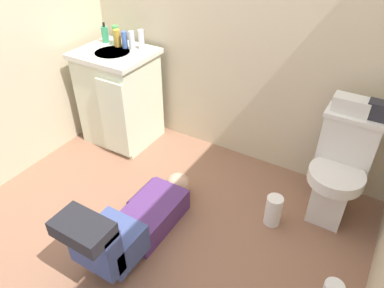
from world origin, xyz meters
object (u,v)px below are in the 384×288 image
(bottle_blue, at_px, (125,40))
(bottle_clear, at_px, (132,40))
(paper_towel_roll, at_px, (273,210))
(faucet, at_px, (125,40))
(vanity_cabinet, at_px, (120,96))
(toiletry_bag, at_px, (378,110))
(bottle_green, at_px, (116,35))
(tissue_box, at_px, (352,105))
(bottle_amber, at_px, (117,38))
(soap_dispenser, at_px, (105,34))
(toilet, at_px, (339,170))
(person_plumber, at_px, (133,223))
(bottle_white, at_px, (141,39))

(bottle_blue, relative_size, bottle_clear, 0.94)
(paper_towel_roll, bearing_deg, faucet, 164.02)
(vanity_cabinet, bearing_deg, toiletry_bag, 3.34)
(faucet, xyz_separation_m, paper_towel_roll, (1.54, -0.44, -0.76))
(bottle_green, bearing_deg, faucet, -3.24)
(bottle_clear, bearing_deg, tissue_box, -0.14)
(bottle_amber, bearing_deg, soap_dispenser, 173.76)
(bottle_green, bearing_deg, toilet, -3.78)
(faucet, xyz_separation_m, bottle_blue, (0.03, -0.04, 0.02))
(soap_dispenser, bearing_deg, person_plumber, -45.09)
(faucet, relative_size, paper_towel_roll, 0.44)
(person_plumber, distance_m, bottle_blue, 1.48)
(toilet, height_order, bottle_amber, bottle_amber)
(faucet, distance_m, bottle_blue, 0.05)
(person_plumber, bearing_deg, toilet, 42.97)
(toilet, relative_size, bottle_green, 5.02)
(faucet, xyz_separation_m, toiletry_bag, (1.95, -0.03, -0.06))
(bottle_blue, bearing_deg, bottle_amber, 178.93)
(faucet, distance_m, bottle_green, 0.10)
(tissue_box, distance_m, bottle_amber, 1.84)
(faucet, distance_m, tissue_box, 1.80)
(bottle_amber, bearing_deg, bottle_white, 13.85)
(toilet, relative_size, faucet, 7.50)
(tissue_box, xyz_separation_m, bottle_green, (-1.89, 0.04, 0.09))
(person_plumber, distance_m, soap_dispenser, 1.63)
(bottle_blue, bearing_deg, toiletry_bag, 0.15)
(soap_dispenser, bearing_deg, paper_towel_roll, -13.68)
(tissue_box, relative_size, bottle_clear, 1.53)
(tissue_box, height_order, paper_towel_roll, tissue_box)
(faucet, xyz_separation_m, tissue_box, (1.80, -0.03, -0.07))
(toiletry_bag, relative_size, bottle_green, 0.83)
(toiletry_bag, distance_m, paper_towel_roll, 0.90)
(bottle_clear, bearing_deg, bottle_blue, -172.07)
(tissue_box, distance_m, bottle_green, 1.90)
(vanity_cabinet, relative_size, person_plumber, 0.77)
(tissue_box, xyz_separation_m, bottle_blue, (-1.77, -0.01, 0.09))
(toilet, height_order, tissue_box, tissue_box)
(person_plumber, bearing_deg, bottle_white, 122.48)
(toilet, relative_size, person_plumber, 0.70)
(toiletry_bag, bearing_deg, faucet, 179.05)
(person_plumber, bearing_deg, paper_towel_roll, 41.17)
(bottle_green, bearing_deg, vanity_cabinet, -57.58)
(tissue_box, relative_size, bottle_blue, 1.64)
(faucet, height_order, bottle_amber, bottle_amber)
(soap_dispenser, xyz_separation_m, paper_towel_roll, (1.73, -0.42, -0.77))
(bottle_white, bearing_deg, toiletry_bag, -1.49)
(vanity_cabinet, height_order, toiletry_bag, toiletry_bag)
(bottle_green, bearing_deg, paper_towel_roll, -15.29)
(person_plumber, distance_m, bottle_clear, 1.46)
(faucet, distance_m, bottle_clear, 0.11)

